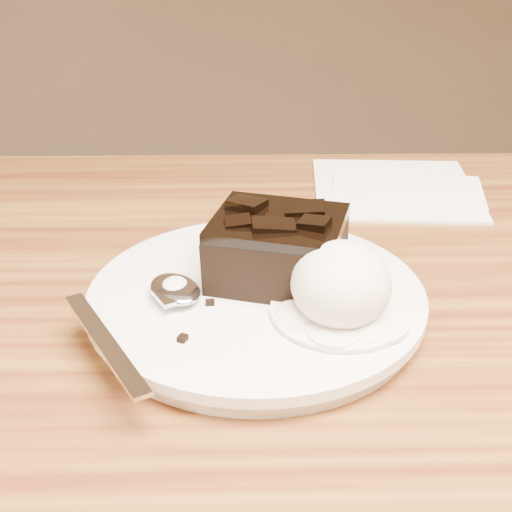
{
  "coord_description": "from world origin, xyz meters",
  "views": [
    {
      "loc": [
        -0.1,
        -0.34,
        1.01
      ],
      "look_at": [
        -0.09,
        0.09,
        0.79
      ],
      "focal_mm": 49.92,
      "sensor_mm": 36.0,
      "label": 1
    }
  ],
  "objects_px": {
    "plate": "(256,303)",
    "ice_cream_scoop": "(341,284)",
    "brownie": "(278,253)",
    "spoon": "(175,291)",
    "napkin": "(394,187)"
  },
  "relations": [
    {
      "from": "plate",
      "to": "ice_cream_scoop",
      "type": "bearing_deg",
      "value": -30.54
    },
    {
      "from": "plate",
      "to": "brownie",
      "type": "bearing_deg",
      "value": 48.72
    },
    {
      "from": "brownie",
      "to": "ice_cream_scoop",
      "type": "relative_size",
      "value": 1.28
    },
    {
      "from": "brownie",
      "to": "ice_cream_scoop",
      "type": "distance_m",
      "value": 0.06
    },
    {
      "from": "spoon",
      "to": "napkin",
      "type": "relative_size",
      "value": 1.16
    },
    {
      "from": "ice_cream_scoop",
      "to": "brownie",
      "type": "bearing_deg",
      "value": 127.85
    },
    {
      "from": "brownie",
      "to": "napkin",
      "type": "bearing_deg",
      "value": 58.84
    },
    {
      "from": "ice_cream_scoop",
      "to": "spoon",
      "type": "relative_size",
      "value": 0.38
    },
    {
      "from": "spoon",
      "to": "napkin",
      "type": "xyz_separation_m",
      "value": [
        0.19,
        0.23,
        -0.02
      ]
    },
    {
      "from": "plate",
      "to": "brownie",
      "type": "height_order",
      "value": "brownie"
    },
    {
      "from": "ice_cream_scoop",
      "to": "spoon",
      "type": "xyz_separation_m",
      "value": [
        -0.11,
        0.02,
        -0.02
      ]
    },
    {
      "from": "plate",
      "to": "brownie",
      "type": "relative_size",
      "value": 2.65
    },
    {
      "from": "brownie",
      "to": "napkin",
      "type": "distance_m",
      "value": 0.24
    },
    {
      "from": "plate",
      "to": "brownie",
      "type": "distance_m",
      "value": 0.04
    },
    {
      "from": "plate",
      "to": "ice_cream_scoop",
      "type": "height_order",
      "value": "ice_cream_scoop"
    }
  ]
}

